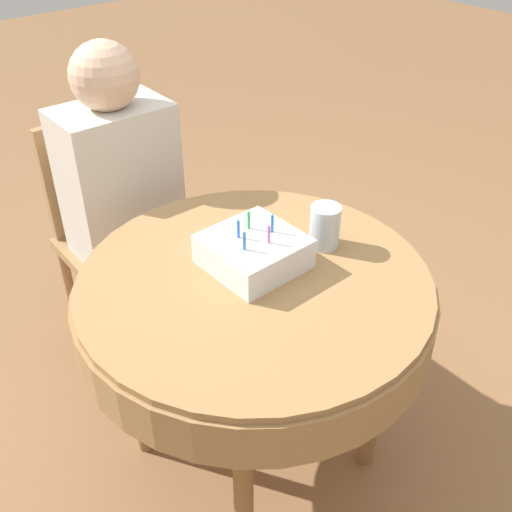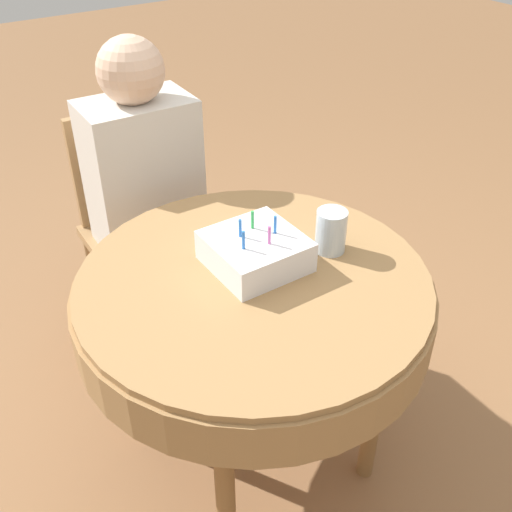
# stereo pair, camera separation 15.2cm
# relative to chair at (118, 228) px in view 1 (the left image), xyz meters

# --- Properties ---
(ground_plane) EXTENTS (12.00, 12.00, 0.00)m
(ground_plane) POSITION_rel_chair_xyz_m (-0.03, -0.80, -0.46)
(ground_plane) COLOR #8C603D
(dining_table) EXTENTS (0.93, 0.93, 0.72)m
(dining_table) POSITION_rel_chair_xyz_m (-0.03, -0.80, 0.16)
(dining_table) COLOR #9E7547
(dining_table) RESTS_ON ground_plane
(chair) EXTENTS (0.44, 0.44, 0.85)m
(chair) POSITION_rel_chair_xyz_m (0.00, 0.00, 0.00)
(chair) COLOR #A37A4C
(chair) RESTS_ON ground_plane
(person) EXTENTS (0.37, 0.34, 1.15)m
(person) POSITION_rel_chair_xyz_m (-0.00, -0.09, 0.23)
(person) COLOR #DBB293
(person) RESTS_ON ground_plane
(birthday_cake) EXTENTS (0.23, 0.23, 0.13)m
(birthday_cake) POSITION_rel_chair_xyz_m (0.00, -0.76, 0.30)
(birthday_cake) COLOR white
(birthday_cake) RESTS_ON dining_table
(drinking_glass) EXTENTS (0.08, 0.08, 0.12)m
(drinking_glass) POSITION_rel_chair_xyz_m (0.21, -0.82, 0.31)
(drinking_glass) COLOR silver
(drinking_glass) RESTS_ON dining_table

